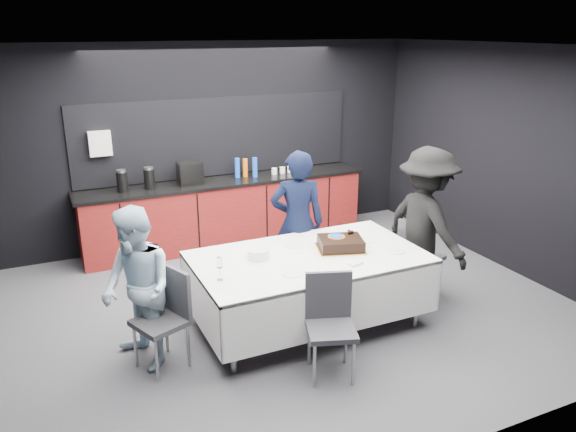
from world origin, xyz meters
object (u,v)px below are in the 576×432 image
(cake_assembly, at_px, (341,243))
(chair_left, at_px, (167,311))
(person_right, at_px, (426,226))
(champagne_flute, at_px, (219,264))
(party_table, at_px, (308,268))
(person_center, at_px, (297,223))
(person_left, at_px, (137,289))
(chair_near, at_px, (330,317))
(chair_right, at_px, (418,253))
(plate_stack, at_px, (258,254))

(cake_assembly, distance_m, chair_left, 1.90)
(person_right, bearing_deg, champagne_flute, 88.72)
(party_table, xyz_separation_m, person_center, (0.24, 0.77, 0.21))
(person_left, distance_m, person_right, 3.17)
(person_center, relative_size, person_right, 0.96)
(chair_near, relative_size, person_right, 0.52)
(chair_right, xyz_separation_m, person_left, (-3.15, -0.08, 0.22))
(cake_assembly, relative_size, person_center, 0.34)
(party_table, distance_m, chair_near, 0.85)
(party_table, height_order, chair_left, chair_left)
(cake_assembly, relative_size, chair_right, 0.62)
(cake_assembly, bearing_deg, party_table, -176.37)
(person_center, bearing_deg, chair_near, 93.71)
(plate_stack, relative_size, person_right, 0.12)
(plate_stack, height_order, person_left, person_left)
(party_table, distance_m, champagne_flute, 1.05)
(chair_left, bearing_deg, person_left, 157.33)
(chair_right, distance_m, chair_near, 1.86)
(plate_stack, bearing_deg, person_center, 40.10)
(plate_stack, relative_size, person_left, 0.15)
(cake_assembly, relative_size, person_right, 0.32)
(cake_assembly, xyz_separation_m, person_left, (-2.10, -0.03, -0.08))
(person_left, bearing_deg, cake_assembly, 73.90)
(party_table, xyz_separation_m, person_right, (1.46, 0.00, 0.24))
(chair_near, bearing_deg, party_table, 76.40)
(plate_stack, distance_m, chair_left, 1.07)
(cake_assembly, height_order, person_center, person_center)
(chair_near, distance_m, person_left, 1.73)
(champagne_flute, bearing_deg, person_center, 37.25)
(chair_left, relative_size, person_right, 0.52)
(party_table, relative_size, person_left, 1.53)
(person_center, bearing_deg, plate_stack, 59.27)
(party_table, bearing_deg, chair_left, -176.21)
(champagne_flute, distance_m, chair_left, 0.64)
(party_table, distance_m, chair_right, 1.44)
(plate_stack, height_order, champagne_flute, champagne_flute)
(cake_assembly, xyz_separation_m, chair_right, (1.05, 0.05, -0.31))
(chair_near, bearing_deg, person_left, 151.76)
(champagne_flute, distance_m, person_left, 0.76)
(cake_assembly, height_order, chair_left, cake_assembly)
(cake_assembly, bearing_deg, chair_near, -124.66)
(cake_assembly, relative_size, plate_stack, 2.61)
(person_left, bearing_deg, party_table, 73.26)
(chair_right, bearing_deg, cake_assembly, -177.29)
(plate_stack, height_order, person_right, person_right)
(champagne_flute, xyz_separation_m, chair_left, (-0.49, 0.08, -0.40))
(person_right, bearing_deg, cake_assembly, 83.45)
(plate_stack, distance_m, person_right, 1.95)
(person_right, bearing_deg, chair_right, 9.80)
(cake_assembly, xyz_separation_m, chair_left, (-1.87, -0.12, -0.31))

